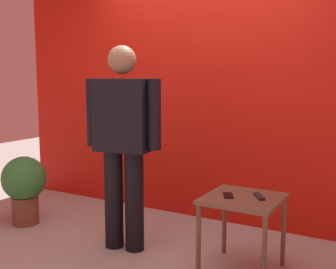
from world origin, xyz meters
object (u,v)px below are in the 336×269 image
Objects in this scene: cell_phone at (228,195)px; potted_plant at (24,184)px; standing_person at (123,138)px; side_table at (243,208)px; tv_remote at (259,196)px.

potted_plant is at bearing 153.90° from cell_phone.
standing_person reaches higher than side_table.
tv_remote is (0.22, 0.08, 0.01)m from cell_phone.
tv_remote is 0.25× the size of potted_plant.
tv_remote is 2.38m from potted_plant.
standing_person reaches higher than tv_remote.
tv_remote is (1.14, 0.13, -0.37)m from standing_person.
side_table is at bearing 4.72° from standing_person.
standing_person is 2.51× the size of potted_plant.
cell_phone is 0.85× the size of tv_remote.
side_table is 0.85× the size of potted_plant.
cell_phone is (0.93, 0.05, -0.38)m from standing_person.
standing_person is 1.35m from potted_plant.
standing_person is 1.00m from cell_phone.
potted_plant is at bearing -177.92° from side_table.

